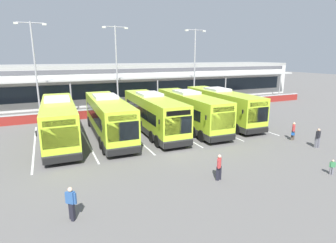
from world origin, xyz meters
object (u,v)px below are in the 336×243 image
Objects in this scene: coach_bus_centre at (153,114)px; coach_bus_right_centre at (190,111)px; coach_bus_leftmost at (59,122)px; coach_bus_rightmost at (221,107)px; lamp_post_west at (35,65)px; pedestrian_child at (332,167)px; pedestrian_in_dark_coat at (71,202)px; pedestrian_approaching_bus at (318,137)px; lamp_post_centre at (117,64)px; coach_bus_left_centre at (108,118)px; pedestrian_with_handbag at (293,131)px; lamp_post_east at (195,63)px; pedestrian_near_bin at (219,166)px.

coach_bus_centre is 1.00× the size of coach_bus_right_centre.
coach_bus_rightmost is (16.92, 0.11, 0.00)m from coach_bus_leftmost.
pedestrian_child is at bearing -55.60° from lamp_post_west.
coach_bus_rightmost reaches higher than pedestrian_in_dark_coat.
coach_bus_rightmost is 7.55× the size of pedestrian_approaching_bus.
pedestrian_child is 0.09× the size of lamp_post_centre.
coach_bus_right_centre is at bearing -2.23° from coach_bus_left_centre.
pedestrian_child is at bearing -73.58° from lamp_post_centre.
pedestrian_with_handbag is (14.70, -7.85, -0.93)m from coach_bus_left_centre.
coach_bus_leftmost is 12.17× the size of pedestrian_child.
coach_bus_right_centre is 13.16m from lamp_post_east.
pedestrian_approaching_bus is at bearing -43.81° from coach_bus_centre.
pedestrian_near_bin is (8.24, -12.03, -0.91)m from coach_bus_leftmost.
pedestrian_near_bin is (8.47, 0.67, 0.00)m from pedestrian_in_dark_coat.
pedestrian_approaching_bus is (19.22, 2.30, 0.00)m from pedestrian_in_dark_coat.
coach_bus_left_centre is 16.69m from pedestrian_with_handbag.
coach_bus_left_centre is 17.94m from pedestrian_child.
coach_bus_leftmost is 7.55× the size of pedestrian_in_dark_coat.
pedestrian_in_dark_coat is at bearing -109.50° from coach_bus_left_centre.
coach_bus_leftmost is 20.92m from pedestrian_child.
lamp_post_east is at bearing 27.67° from coach_bus_leftmost.
pedestrian_with_handbag is (6.30, -7.52, -0.93)m from coach_bus_right_centre.
coach_bus_right_centre is 11.78m from pedestrian_approaching_bus.
coach_bus_leftmost is at bearing 124.40° from pedestrian_near_bin.
pedestrian_in_dark_coat is 1.00× the size of pedestrian_approaching_bus.
coach_bus_leftmost is at bearing 177.51° from coach_bus_right_centre.
pedestrian_near_bin is at bearing -159.61° from pedestrian_with_handbag.
coach_bus_left_centre is 1.00× the size of coach_bus_rightmost.
pedestrian_with_handbag is at bearing -50.06° from coach_bus_right_centre.
pedestrian_approaching_bus is at bearing 6.84° from pedestrian_in_dark_coat.
lamp_post_east reaches higher than coach_bus_rightmost.
pedestrian_with_handbag is 7.33m from pedestrian_child.
lamp_post_centre is at bearing 120.80° from pedestrian_with_handbag.
pedestrian_near_bin is 0.15× the size of lamp_post_east.
lamp_post_centre is (-9.10, 10.39, 4.50)m from coach_bus_rightmost.
pedestrian_approaching_bus is 0.15× the size of lamp_post_centre.
pedestrian_approaching_bus is 24.31m from lamp_post_centre.
coach_bus_rightmost is 1.11× the size of lamp_post_west.
lamp_post_centre reaches higher than coach_bus_leftmost.
pedestrian_child is at bearing -6.18° from pedestrian_in_dark_coat.
pedestrian_with_handbag is 11.37m from pedestrian_near_bin.
lamp_post_east is (19.29, 22.70, 5.42)m from pedestrian_in_dark_coat.
pedestrian_approaching_bus is (3.84, 3.97, 0.33)m from pedestrian_child.
lamp_post_east reaches higher than coach_bus_right_centre.
coach_bus_rightmost reaches higher than pedestrian_child.
coach_bus_leftmost is at bearing -152.33° from lamp_post_east.
pedestrian_near_bin is 0.15× the size of lamp_post_west.
pedestrian_with_handbag is 1.00× the size of pedestrian_near_bin.
coach_bus_centre is 1.00× the size of coach_bus_rightmost.
pedestrian_child is 0.62× the size of pedestrian_approaching_bus.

